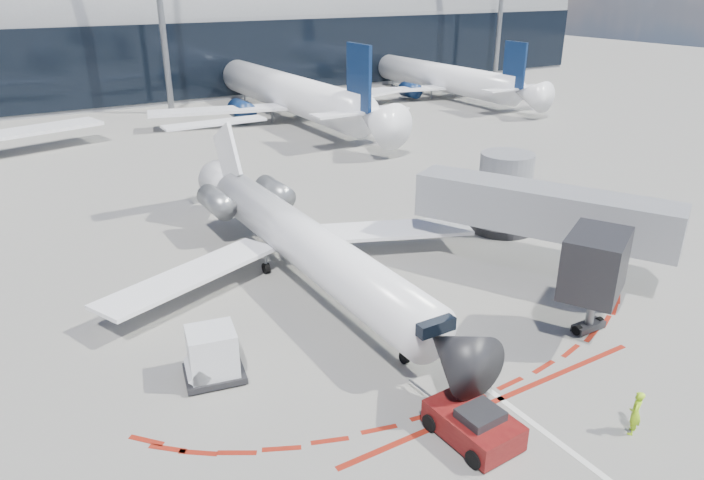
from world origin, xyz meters
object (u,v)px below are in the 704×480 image
pushback_tug (473,424)px  ramp_worker (635,413)px  uld_container (213,355)px  regional_jet (298,238)px

pushback_tug → ramp_worker: 5.51m
ramp_worker → uld_container: uld_container is taller
pushback_tug → uld_container: size_ratio=1.94×
regional_jet → uld_container: bearing=-137.0°
pushback_tug → uld_container: uld_container is taller
regional_jet → ramp_worker: size_ratio=15.63×
regional_jet → pushback_tug: bearing=-92.5°
ramp_worker → pushback_tug: bearing=-53.3°
uld_container → pushback_tug: bearing=-40.2°
regional_jet → ramp_worker: bearing=-76.0°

